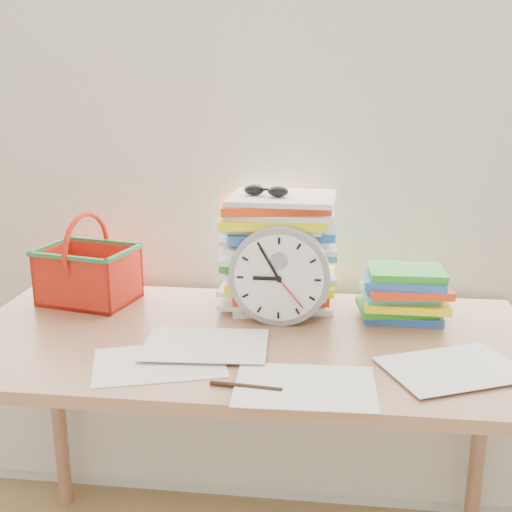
# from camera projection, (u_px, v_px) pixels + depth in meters

# --- Properties ---
(curtain) EXTENTS (2.40, 0.01, 2.50)m
(curtain) POSITION_uv_depth(u_px,v_px,m) (265.00, 100.00, 1.79)
(curtain) COLOR silver
(curtain) RESTS_ON room_shell
(desk) EXTENTS (1.40, 0.70, 0.75)m
(desk) POSITION_uv_depth(u_px,v_px,m) (247.00, 364.00, 1.59)
(desk) COLOR #926244
(desk) RESTS_ON ground
(paper_stack) EXTENTS (0.34, 0.29, 0.31)m
(paper_stack) POSITION_uv_depth(u_px,v_px,m) (278.00, 251.00, 1.75)
(paper_stack) COLOR white
(paper_stack) RESTS_ON desk
(clock) EXTENTS (0.26, 0.05, 0.26)m
(clock) POSITION_uv_depth(u_px,v_px,m) (280.00, 275.00, 1.62)
(clock) COLOR gray
(clock) RESTS_ON desk
(sunglasses) EXTENTS (0.16, 0.15, 0.03)m
(sunglasses) POSITION_uv_depth(u_px,v_px,m) (266.00, 190.00, 1.67)
(sunglasses) COLOR black
(sunglasses) RESTS_ON paper_stack
(book_stack) EXTENTS (0.25, 0.20, 0.14)m
(book_stack) POSITION_uv_depth(u_px,v_px,m) (401.00, 294.00, 1.66)
(book_stack) COLOR white
(book_stack) RESTS_ON desk
(basket) EXTENTS (0.29, 0.24, 0.25)m
(basket) POSITION_uv_depth(u_px,v_px,m) (87.00, 259.00, 1.78)
(basket) COLOR red
(basket) RESTS_ON desk
(pen) EXTENTS (0.15, 0.03, 0.01)m
(pen) POSITION_uv_depth(u_px,v_px,m) (246.00, 386.00, 1.30)
(pen) COLOR black
(pen) RESTS_ON desk
(scattered_papers) EXTENTS (1.26, 0.42, 0.02)m
(scattered_papers) POSITION_uv_depth(u_px,v_px,m) (247.00, 333.00, 1.57)
(scattered_papers) COLOR white
(scattered_papers) RESTS_ON desk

